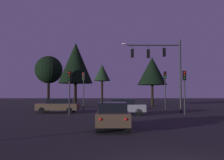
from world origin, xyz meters
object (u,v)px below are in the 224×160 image
traffic_light_corner_right (84,84)px  tree_left_far (152,71)px  traffic_light_far_side (184,84)px  car_crossing_left (58,105)px  tree_right_cluster (49,70)px  tree_behind_sign (76,63)px  car_crossing_right (124,107)px  traffic_light_median (69,84)px  tree_center_horizon (102,73)px  traffic_light_corner_left (165,83)px  car_nearside_lane (113,115)px  traffic_signal_mast_arm (162,62)px

traffic_light_corner_right → tree_left_far: bearing=47.8°
traffic_light_far_side → car_crossing_left: traffic_light_far_side is taller
traffic_light_far_side → tree_right_cluster: (-15.21, 9.10, 2.16)m
tree_behind_sign → car_crossing_right: bearing=-65.5°
traffic_light_median → tree_behind_sign: size_ratio=0.41×
tree_left_far → tree_right_cluster: tree_left_far is taller
traffic_light_corner_right → tree_center_horizon: 17.70m
traffic_light_corner_left → car_crossing_right: traffic_light_corner_left is taller
traffic_light_corner_right → traffic_light_median: bearing=-93.7°
car_nearside_lane → car_crossing_left: size_ratio=1.00×
car_crossing_left → tree_left_far: tree_left_far is taller
traffic_light_corner_left → traffic_light_corner_right: bearing=-168.1°
traffic_light_far_side → tree_center_horizon: tree_center_horizon is taller
traffic_signal_mast_arm → tree_center_horizon: bearing=109.2°
traffic_light_median → tree_behind_sign: tree_behind_sign is taller
tree_right_cluster → traffic_light_far_side: bearing=-30.9°
tree_left_far → traffic_light_corner_right: bearing=-132.2°
car_nearside_lane → tree_behind_sign: size_ratio=0.44×
car_nearside_lane → car_crossing_left: (-5.66, 11.99, 0.00)m
traffic_signal_mast_arm → tree_right_cluster: (-13.66, 6.51, -0.26)m
tree_left_far → tree_right_cluster: 16.64m
car_crossing_right → tree_behind_sign: (-6.82, 15.00, 5.98)m
traffic_light_corner_right → car_crossing_left: 4.71m
car_crossing_left → car_crossing_right: bearing=-19.3°
traffic_light_median → car_crossing_right: (4.98, 1.44, -2.09)m
car_nearside_lane → car_crossing_right: size_ratio=1.06×
traffic_signal_mast_arm → tree_right_cluster: size_ratio=1.12×
tree_behind_sign → traffic_light_corner_left: bearing=-29.9°
car_crossing_left → car_nearside_lane: bearing=-64.7°
car_nearside_lane → tree_right_cluster: size_ratio=0.63×
traffic_light_corner_left → tree_right_cluster: tree_right_cluster is taller
traffic_signal_mast_arm → tree_behind_sign: (-11.01, 12.56, 1.38)m
traffic_light_far_side → tree_right_cluster: 17.86m
traffic_light_corner_right → car_nearside_lane: 15.90m
traffic_light_corner_left → car_crossing_right: bearing=-125.4°
traffic_light_far_side → car_nearside_lane: 11.90m
traffic_light_corner_right → traffic_light_far_side: bearing=-29.8°
traffic_light_corner_left → tree_left_far: bearing=91.7°
car_nearside_lane → car_crossing_right: bearing=83.3°
traffic_light_median → tree_behind_sign: 17.00m
tree_left_far → traffic_light_corner_left: bearing=-88.3°
traffic_light_median → car_crossing_left: size_ratio=0.92×
traffic_light_corner_right → car_crossing_right: bearing=-51.8°
traffic_light_corner_left → traffic_light_median: (-10.56, -9.30, -0.52)m
traffic_light_corner_left → car_crossing_left: traffic_light_corner_left is taller
car_crossing_left → tree_center_horizon: (3.76, 20.80, 5.09)m
traffic_signal_mast_arm → tree_right_cluster: 15.14m
traffic_signal_mast_arm → tree_behind_sign: tree_behind_sign is taller
traffic_signal_mast_arm → car_nearside_lane: size_ratio=1.77×
car_crossing_right → car_nearside_lane: bearing=-96.7°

